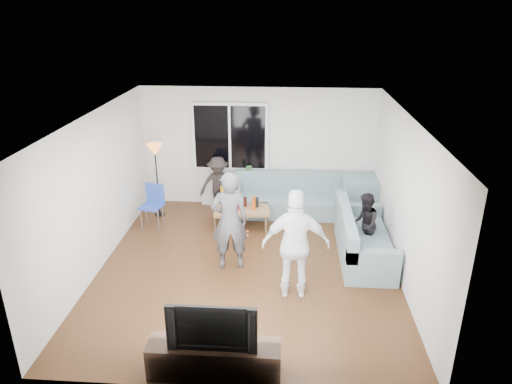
# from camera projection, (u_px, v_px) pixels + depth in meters

# --- Properties ---
(floor) EXTENTS (5.00, 5.50, 0.04)m
(floor) POSITION_uv_depth(u_px,v_px,m) (248.00, 268.00, 8.06)
(floor) COLOR #56351C
(floor) RESTS_ON ground
(ceiling) EXTENTS (5.00, 5.50, 0.04)m
(ceiling) POSITION_uv_depth(u_px,v_px,m) (247.00, 116.00, 7.06)
(ceiling) COLOR white
(ceiling) RESTS_ON ground
(wall_back) EXTENTS (5.00, 0.04, 2.60)m
(wall_back) POSITION_uv_depth(u_px,v_px,m) (258.00, 148.00, 10.12)
(wall_back) COLOR silver
(wall_back) RESTS_ON ground
(wall_front) EXTENTS (5.00, 0.04, 2.60)m
(wall_front) POSITION_uv_depth(u_px,v_px,m) (225.00, 297.00, 5.00)
(wall_front) COLOR silver
(wall_front) RESTS_ON ground
(wall_left) EXTENTS (0.04, 5.50, 2.60)m
(wall_left) POSITION_uv_depth(u_px,v_px,m) (95.00, 193.00, 7.72)
(wall_left) COLOR silver
(wall_left) RESTS_ON ground
(wall_right) EXTENTS (0.04, 5.50, 2.60)m
(wall_right) POSITION_uv_depth(u_px,v_px,m) (406.00, 201.00, 7.40)
(wall_right) COLOR silver
(wall_right) RESTS_ON ground
(window_frame) EXTENTS (1.62, 0.06, 1.47)m
(window_frame) POSITION_uv_depth(u_px,v_px,m) (230.00, 137.00, 9.99)
(window_frame) COLOR white
(window_frame) RESTS_ON wall_back
(window_glass) EXTENTS (1.50, 0.02, 1.35)m
(window_glass) POSITION_uv_depth(u_px,v_px,m) (230.00, 137.00, 9.96)
(window_glass) COLOR black
(window_glass) RESTS_ON window_frame
(window_mullion) EXTENTS (0.05, 0.03, 1.35)m
(window_mullion) POSITION_uv_depth(u_px,v_px,m) (230.00, 138.00, 9.95)
(window_mullion) COLOR white
(window_mullion) RESTS_ON window_frame
(radiator) EXTENTS (1.30, 0.12, 0.62)m
(radiator) POSITION_uv_depth(u_px,v_px,m) (231.00, 192.00, 10.42)
(radiator) COLOR silver
(radiator) RESTS_ON floor
(potted_plant) EXTENTS (0.22, 0.19, 0.35)m
(potted_plant) POSITION_uv_depth(u_px,v_px,m) (248.00, 172.00, 10.19)
(potted_plant) COLOR #2E6729
(potted_plant) RESTS_ON radiator
(vase) EXTENTS (0.17, 0.17, 0.16)m
(vase) POSITION_uv_depth(u_px,v_px,m) (212.00, 175.00, 10.27)
(vase) COLOR white
(vase) RESTS_ON radiator
(sofa_back_section) EXTENTS (2.30, 0.85, 0.85)m
(sofa_back_section) POSITION_uv_depth(u_px,v_px,m) (287.00, 195.00, 9.95)
(sofa_back_section) COLOR slate
(sofa_back_section) RESTS_ON floor
(sofa_right_section) EXTENTS (2.00, 0.85, 0.85)m
(sofa_right_section) POSITION_uv_depth(u_px,v_px,m) (365.00, 235.00, 8.23)
(sofa_right_section) COLOR slate
(sofa_right_section) RESTS_ON floor
(sofa_corner) EXTENTS (0.85, 0.85, 0.85)m
(sofa_corner) POSITION_uv_depth(u_px,v_px,m) (362.00, 197.00, 9.85)
(sofa_corner) COLOR slate
(sofa_corner) RESTS_ON floor
(cushion_yellow) EXTENTS (0.44, 0.39, 0.14)m
(cushion_yellow) POSITION_uv_depth(u_px,v_px,m) (229.00, 190.00, 9.97)
(cushion_yellow) COLOR gold
(cushion_yellow) RESTS_ON sofa_back_section
(cushion_red) EXTENTS (0.38, 0.33, 0.13)m
(cushion_red) POSITION_uv_depth(u_px,v_px,m) (231.00, 189.00, 10.05)
(cushion_red) COLOR maroon
(cushion_red) RESTS_ON sofa_back_section
(coffee_table) EXTENTS (1.16, 0.72, 0.40)m
(coffee_table) POSITION_uv_depth(u_px,v_px,m) (242.00, 218.00, 9.42)
(coffee_table) COLOR #A68450
(coffee_table) RESTS_ON floor
(pitcher) EXTENTS (0.17, 0.17, 0.17)m
(pitcher) POSITION_uv_depth(u_px,v_px,m) (238.00, 204.00, 9.34)
(pitcher) COLOR maroon
(pitcher) RESTS_ON coffee_table
(side_chair) EXTENTS (0.49, 0.49, 0.86)m
(side_chair) POSITION_uv_depth(u_px,v_px,m) (151.00, 207.00, 9.35)
(side_chair) COLOR #2948B1
(side_chair) RESTS_ON floor
(floor_lamp) EXTENTS (0.32, 0.32, 1.56)m
(floor_lamp) POSITION_uv_depth(u_px,v_px,m) (157.00, 181.00, 9.73)
(floor_lamp) COLOR orange
(floor_lamp) RESTS_ON floor
(player_left) EXTENTS (0.69, 0.51, 1.71)m
(player_left) POSITION_uv_depth(u_px,v_px,m) (229.00, 221.00, 7.76)
(player_left) COLOR #47474C
(player_left) RESTS_ON floor
(player_right) EXTENTS (1.03, 0.45, 1.73)m
(player_right) POSITION_uv_depth(u_px,v_px,m) (296.00, 245.00, 6.99)
(player_right) COLOR white
(player_right) RESTS_ON floor
(spectator_right) EXTENTS (0.49, 0.60, 1.15)m
(spectator_right) POSITION_uv_depth(u_px,v_px,m) (364.00, 224.00, 8.30)
(spectator_right) COLOR black
(spectator_right) RESTS_ON floor
(spectator_back) EXTENTS (0.88, 0.64, 1.22)m
(spectator_back) POSITION_uv_depth(u_px,v_px,m) (218.00, 184.00, 10.00)
(spectator_back) COLOR black
(spectator_back) RESTS_ON floor
(tv_console) EXTENTS (1.60, 0.40, 0.44)m
(tv_console) POSITION_uv_depth(u_px,v_px,m) (214.00, 359.00, 5.67)
(tv_console) COLOR #37271B
(tv_console) RESTS_ON floor
(television) EXTENTS (1.06, 0.14, 0.61)m
(television) POSITION_uv_depth(u_px,v_px,m) (213.00, 323.00, 5.47)
(television) COLOR black
(television) RESTS_ON tv_console
(bottle_d) EXTENTS (0.07, 0.07, 0.28)m
(bottle_d) POSITION_uv_depth(u_px,v_px,m) (254.00, 204.00, 9.23)
(bottle_d) COLOR #D35412
(bottle_d) RESTS_ON coffee_table
(bottle_c) EXTENTS (0.07, 0.07, 0.20)m
(bottle_c) POSITION_uv_depth(u_px,v_px,m) (245.00, 202.00, 9.42)
(bottle_c) COLOR black
(bottle_c) RESTS_ON coffee_table
(bottle_b) EXTENTS (0.08, 0.08, 0.28)m
(bottle_b) POSITION_uv_depth(u_px,v_px,m) (232.00, 205.00, 9.16)
(bottle_b) COLOR #1A9126
(bottle_b) RESTS_ON coffee_table
(bottle_e) EXTENTS (0.07, 0.07, 0.20)m
(bottle_e) POSITION_uv_depth(u_px,v_px,m) (257.00, 202.00, 9.38)
(bottle_e) COLOR black
(bottle_e) RESTS_ON coffee_table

